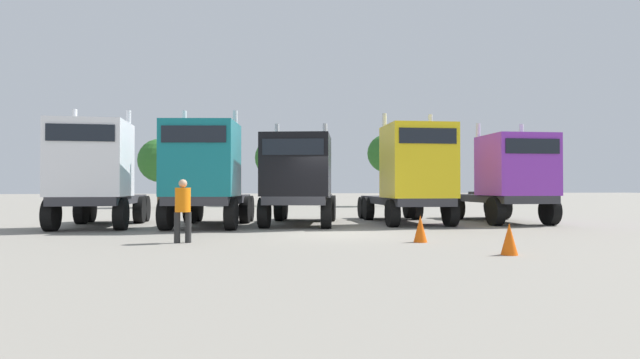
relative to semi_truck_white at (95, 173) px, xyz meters
The scene contains 12 objects.
ground 8.79m from the semi_truck_white, 24.45° to the right, with size 200.00×200.00×0.00m, color gray.
semi_truck_white is the anchor object (origin of this frame).
semi_truck_teal 3.88m from the semi_truck_white, ahead, with size 3.52×6.03×4.30m.
semi_truck_black 7.28m from the semi_truck_white, ahead, with size 3.97×6.59×3.95m.
semi_truck_yellow 11.71m from the semi_truck_white, ahead, with size 2.97×6.57×4.40m.
semi_truck_purple 15.73m from the semi_truck_white, ahead, with size 2.93×6.22×4.09m.
visitor_in_hivis 6.54m from the semi_truck_white, 58.16° to the right, with size 0.46×0.44×1.66m.
traffic_cone_near 14.09m from the semi_truck_white, 41.48° to the right, with size 0.36×0.36×0.69m, color #F2590C.
traffic_cone_mid 11.70m from the semi_truck_white, 34.30° to the right, with size 0.36×0.36×0.71m, color #F2590C.
oak_far_left 18.43m from the semi_truck_white, 89.71° to the left, with size 3.08×3.08×4.89m.
oak_far_centre 22.03m from the semi_truck_white, 67.26° to the left, with size 3.13×3.13×5.29m.
oak_far_right 24.64m from the semi_truck_white, 46.87° to the left, with size 2.92×2.92×5.50m.
Camera 1 is at (-3.39, -15.69, 1.46)m, focal length 28.56 mm.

